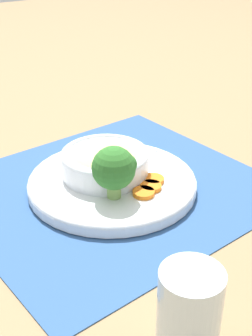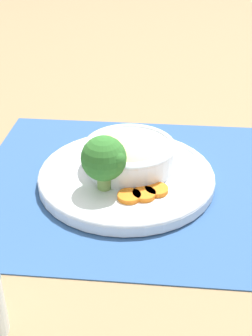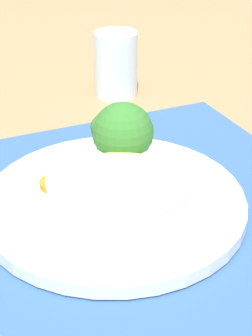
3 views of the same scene
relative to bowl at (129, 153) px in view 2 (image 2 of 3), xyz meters
The scene contains 8 objects.
ground_plane 0.05m from the bowl, 91.92° to the left, with size 4.00×4.00×0.00m, color #8C704C.
placemat 0.05m from the bowl, 91.92° to the left, with size 0.57×0.53×0.00m.
plate 0.04m from the bowl, 91.92° to the left, with size 0.30×0.30×0.02m.
bowl is the anchor object (origin of this frame).
broccoli_floret 0.08m from the bowl, 72.51° to the left, with size 0.07×0.07×0.09m.
carrot_slice_near 0.10m from the bowl, 102.58° to the left, with size 0.04×0.04×0.01m.
carrot_slice_middle 0.10m from the bowl, 116.88° to the left, with size 0.04×0.04×0.01m.
carrot_slice_far 0.09m from the bowl, 131.55° to the left, with size 0.04×0.04×0.01m.
Camera 2 is at (-0.15, 0.66, 0.44)m, focal length 50.00 mm.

